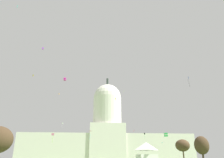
% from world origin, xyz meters
% --- Properties ---
extents(capitol_building, '(137.73, 26.71, 69.94)m').
position_xyz_m(capitol_building, '(5.80, 152.83, 19.26)').
color(capitol_building, silver).
rests_on(capitol_building, ground_plane).
extents(event_tent, '(6.19, 6.23, 6.58)m').
position_xyz_m(event_tent, '(11.60, 40.62, 3.32)').
color(event_tent, white).
rests_on(event_tent, ground_plane).
extents(tree_east_mid, '(8.32, 7.78, 11.33)m').
position_xyz_m(tree_east_mid, '(41.72, 85.71, 8.21)').
color(tree_east_mid, '#4C3823').
rests_on(tree_east_mid, ground_plane).
extents(tree_east_near, '(8.69, 8.52, 11.62)m').
position_xyz_m(tree_east_near, '(44.86, 71.19, 7.48)').
color(tree_east_near, '#42301E').
rests_on(tree_east_near, ground_plane).
extents(kite_pink_low, '(0.94, 0.35, 3.30)m').
position_xyz_m(kite_pink_low, '(-19.51, 52.33, 9.61)').
color(kite_pink_low, pink).
extents(kite_lime_high, '(0.45, 0.73, 1.23)m').
position_xyz_m(kite_lime_high, '(12.22, 93.71, 39.62)').
color(kite_lime_high, '#8CD133').
extents(kite_cyan_low, '(0.89, 1.66, 0.33)m').
position_xyz_m(kite_cyan_low, '(39.26, 110.56, 10.76)').
color(kite_cyan_low, '#33BCDB').
extents(kite_violet_high, '(0.95, 0.95, 0.83)m').
position_xyz_m(kite_violet_high, '(-31.84, 69.96, 53.96)').
color(kite_violet_high, purple).
extents(kite_green_low, '(1.12, 1.09, 1.20)m').
position_xyz_m(kite_green_low, '(18.48, 41.36, 8.99)').
color(kite_green_low, green).
extents(kite_white_mid, '(0.75, 0.79, 3.17)m').
position_xyz_m(kite_white_mid, '(-25.62, 114.77, 23.35)').
color(kite_white_mid, white).
extents(kite_blue_mid, '(0.68, 0.72, 4.43)m').
position_xyz_m(kite_blue_mid, '(34.24, 53.09, 33.03)').
color(kite_blue_mid, blue).
extents(kite_black_low, '(0.66, 0.62, 3.28)m').
position_xyz_m(kite_black_low, '(26.90, 107.67, 16.21)').
color(kite_black_low, black).
extents(kite_magenta_mid, '(1.02, 1.08, 1.11)m').
position_xyz_m(kite_magenta_mid, '(-17.56, 56.81, 32.88)').
color(kite_magenta_mid, '#D1339E').
extents(kite_yellow_high, '(0.77, 0.81, 2.02)m').
position_xyz_m(kite_yellow_high, '(9.54, 117.43, 41.44)').
color(kite_yellow_high, yellow).
extents(kite_orange_high, '(1.11, 1.32, 0.35)m').
position_xyz_m(kite_orange_high, '(-28.31, 105.76, 40.10)').
color(kite_orange_high, orange).
extents(kite_gold_high, '(0.52, 0.51, 0.95)m').
position_xyz_m(kite_gold_high, '(-36.46, 75.45, 41.29)').
color(kite_gold_high, gold).
extents(kite_red_low, '(0.55, 1.06, 0.98)m').
position_xyz_m(kite_red_low, '(12.40, 65.05, 13.06)').
color(kite_red_low, red).
extents(kite_turquoise_high, '(0.40, 0.86, 1.14)m').
position_xyz_m(kite_turquoise_high, '(-36.48, 43.76, 58.21)').
color(kite_turquoise_high, teal).
extents(kite_pink_low_b, '(1.96, 1.39, 3.51)m').
position_xyz_m(kite_pink_low_b, '(-6.44, 71.75, 13.10)').
color(kite_pink_low_b, pink).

